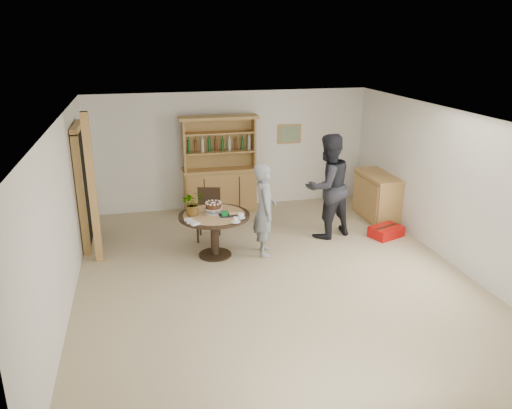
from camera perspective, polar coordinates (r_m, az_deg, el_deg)
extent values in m
plane|color=#C7B588|center=(7.99, 1.92, -8.06)|extent=(7.00, 7.00, 0.00)
cube|color=white|center=(10.80, -2.87, 6.22)|extent=(6.00, 0.04, 2.50)
cube|color=white|center=(4.53, 14.01, -13.36)|extent=(6.00, 0.04, 2.50)
cube|color=white|center=(7.35, -21.18, -1.27)|extent=(0.04, 7.00, 2.50)
cube|color=white|center=(8.76, 21.34, 1.87)|extent=(0.04, 7.00, 2.50)
cube|color=white|center=(7.21, 2.14, 9.93)|extent=(6.00, 7.00, 0.04)
cube|color=tan|center=(11.01, 3.86, 8.05)|extent=(0.52, 0.03, 0.42)
cube|color=#59724C|center=(10.99, 3.89, 8.03)|extent=(0.44, 0.02, 0.34)
cube|color=black|center=(9.29, -19.21, 1.77)|extent=(0.10, 0.90, 2.10)
cube|color=tan|center=(8.81, -19.36, 0.84)|extent=(0.12, 0.10, 2.10)
cube|color=tan|center=(9.77, -18.84, 2.62)|extent=(0.12, 0.10, 2.10)
cube|color=tan|center=(9.05, -19.82, 8.32)|extent=(0.12, 1.10, 0.10)
cube|color=tan|center=(8.45, -18.21, 1.63)|extent=(0.12, 0.12, 2.50)
cube|color=tan|center=(10.71, -4.13, 1.66)|extent=(1.50, 0.50, 0.90)
cube|color=tan|center=(10.58, -4.19, 4.09)|extent=(1.56, 0.54, 0.04)
cube|color=tan|center=(10.55, -4.35, 7.11)|extent=(1.50, 0.04, 1.06)
cube|color=tan|center=(10.32, -8.25, 6.70)|extent=(0.04, 0.34, 1.06)
cube|color=tan|center=(10.54, -0.27, 7.15)|extent=(0.04, 0.34, 1.06)
cube|color=tan|center=(10.44, -4.19, 6.03)|extent=(1.44, 0.32, 0.03)
cube|color=tan|center=(10.36, -4.25, 8.19)|extent=(1.44, 0.32, 0.03)
cube|color=tan|center=(10.31, -4.29, 9.88)|extent=(1.62, 0.40, 0.06)
cylinder|color=#194C1E|center=(10.34, -7.30, 6.68)|extent=(0.07, 0.07, 0.28)
cylinder|color=#4C2D14|center=(10.35, -6.41, 6.73)|extent=(0.07, 0.07, 0.28)
cylinder|color=#B2BFB2|center=(10.37, -5.53, 6.79)|extent=(0.07, 0.07, 0.28)
cylinder|color=#194C1E|center=(10.40, -4.65, 6.84)|extent=(0.07, 0.07, 0.28)
cylinder|color=#4C2D14|center=(10.42, -3.78, 6.89)|extent=(0.07, 0.07, 0.28)
cylinder|color=#B2BFB2|center=(10.45, -2.90, 6.94)|extent=(0.07, 0.07, 0.28)
cylinder|color=#194C1E|center=(10.48, -2.04, 6.98)|extent=(0.07, 0.07, 0.28)
cylinder|color=#4C2D14|center=(10.51, -1.18, 7.03)|extent=(0.07, 0.07, 0.28)
cube|color=tan|center=(10.49, 13.63, 0.79)|extent=(0.50, 1.20, 0.90)
cube|color=tan|center=(10.36, 13.83, 3.25)|extent=(0.54, 1.26, 0.04)
cylinder|color=black|center=(8.40, -4.81, -1.29)|extent=(1.20, 1.20, 0.04)
cylinder|color=black|center=(8.54, -4.74, -3.62)|extent=(0.14, 0.14, 0.70)
cylinder|color=black|center=(8.68, -4.68, -5.72)|extent=(0.56, 0.56, 0.03)
cylinder|color=#A98652|center=(8.39, -4.81, -1.13)|extent=(1.04, 1.04, 0.01)
cube|color=black|center=(9.20, -5.47, -1.35)|extent=(0.51, 0.51, 0.04)
cube|color=black|center=(9.29, -5.38, 0.51)|extent=(0.41, 0.14, 0.46)
cube|color=black|center=(9.22, -5.42, 1.80)|extent=(0.42, 0.15, 0.05)
cube|color=black|center=(9.14, -6.68, -3.08)|extent=(0.04, 0.04, 0.44)
cube|color=black|center=(9.09, -4.43, -3.11)|extent=(0.03, 0.04, 0.44)
cube|color=black|center=(9.47, -6.38, -2.26)|extent=(0.03, 0.04, 0.44)
cube|color=black|center=(9.43, -4.21, -2.29)|extent=(0.03, 0.04, 0.44)
cylinder|color=white|center=(8.44, -4.87, -0.95)|extent=(0.28, 0.28, 0.01)
cylinder|color=white|center=(8.42, -4.87, -0.69)|extent=(0.05, 0.05, 0.08)
cylinder|color=white|center=(8.41, -4.88, -0.41)|extent=(0.30, 0.30, 0.01)
cylinder|color=#462614|center=(8.39, -4.89, -0.08)|extent=(0.26, 0.26, 0.09)
cylinder|color=white|center=(8.38, -4.90, 0.21)|extent=(0.08, 0.08, 0.01)
sphere|color=white|center=(8.39, -4.09, 0.27)|extent=(0.04, 0.04, 0.04)
sphere|color=white|center=(8.45, -4.26, 0.39)|extent=(0.04, 0.04, 0.04)
sphere|color=white|center=(8.48, -4.60, 0.46)|extent=(0.04, 0.04, 0.04)
sphere|color=white|center=(8.49, -5.02, 0.46)|extent=(0.04, 0.04, 0.04)
sphere|color=white|center=(8.47, -5.41, 0.40)|extent=(0.04, 0.04, 0.04)
sphere|color=white|center=(8.42, -5.66, 0.28)|extent=(0.04, 0.04, 0.04)
sphere|color=white|center=(8.36, -5.71, 0.15)|extent=(0.04, 0.04, 0.04)
sphere|color=white|center=(8.31, -5.55, 0.02)|extent=(0.04, 0.04, 0.04)
sphere|color=white|center=(8.27, -5.20, -0.05)|extent=(0.04, 0.04, 0.04)
sphere|color=white|center=(8.27, -4.77, -0.05)|extent=(0.04, 0.04, 0.04)
sphere|color=white|center=(8.29, -4.38, 0.01)|extent=(0.04, 0.04, 0.04)
sphere|color=white|center=(8.34, -4.13, 0.13)|extent=(0.04, 0.04, 0.04)
imported|color=#3F7233|center=(8.33, -7.28, 0.19)|extent=(0.47, 0.44, 0.42)
cube|color=black|center=(8.31, -3.19, -1.22)|extent=(0.30, 0.20, 0.01)
cube|color=#0C7328|center=(8.29, -3.60, -1.03)|extent=(0.10, 0.10, 0.06)
cube|color=#0C7328|center=(8.28, -3.61, -0.80)|extent=(0.11, 0.02, 0.01)
cylinder|color=white|center=(8.20, -1.75, -1.51)|extent=(0.15, 0.15, 0.01)
imported|color=white|center=(8.18, -1.75, -1.23)|extent=(0.10, 0.10, 0.08)
cylinder|color=white|center=(8.02, -2.35, -1.99)|extent=(0.15, 0.15, 0.01)
imported|color=white|center=(8.00, -2.35, -1.71)|extent=(0.08, 0.08, 0.07)
cube|color=white|center=(8.15, -7.73, -1.71)|extent=(0.14, 0.08, 0.03)
cube|color=white|center=(8.04, -7.43, -1.99)|extent=(0.16, 0.11, 0.03)
cube|color=white|center=(7.96, -6.92, -2.21)|extent=(0.16, 0.14, 0.03)
imported|color=gray|center=(8.44, 0.99, -0.58)|extent=(0.47, 0.64, 1.61)
imported|color=black|center=(9.25, 8.20, 2.07)|extent=(1.13, 1.00, 1.95)
cube|color=#BF0B09|center=(9.71, 14.66, -3.01)|extent=(0.70, 0.59, 0.20)
cube|color=black|center=(9.67, 14.71, -2.43)|extent=(0.54, 0.24, 0.01)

